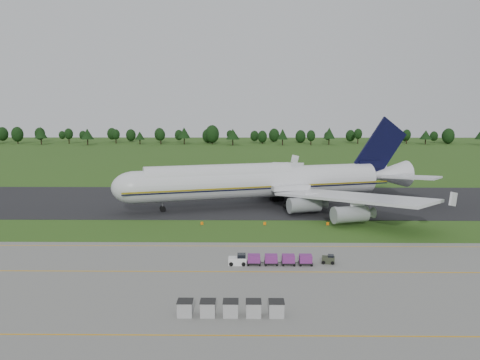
{
  "coord_description": "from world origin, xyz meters",
  "views": [
    {
      "loc": [
        -0.67,
        -82.17,
        21.4
      ],
      "look_at": [
        -1.6,
        2.0,
        8.95
      ],
      "focal_mm": 35.0,
      "sensor_mm": 36.0,
      "label": 1
    }
  ],
  "objects_px": {
    "utility_cart": "(328,260)",
    "edge_markers": "(265,224)",
    "aircraft": "(265,181)",
    "baggage_train": "(269,259)",
    "uld_row": "(231,308)"
  },
  "relations": [
    {
      "from": "utility_cart",
      "to": "edge_markers",
      "type": "distance_m",
      "value": 23.94
    },
    {
      "from": "aircraft",
      "to": "edge_markers",
      "type": "height_order",
      "value": "aircraft"
    },
    {
      "from": "baggage_train",
      "to": "utility_cart",
      "type": "height_order",
      "value": "baggage_train"
    },
    {
      "from": "aircraft",
      "to": "uld_row",
      "type": "relative_size",
      "value": 6.34
    },
    {
      "from": "utility_cart",
      "to": "baggage_train",
      "type": "bearing_deg",
      "value": -175.1
    },
    {
      "from": "uld_row",
      "to": "baggage_train",
      "type": "bearing_deg",
      "value": 73.53
    },
    {
      "from": "baggage_train",
      "to": "uld_row",
      "type": "height_order",
      "value": "uld_row"
    },
    {
      "from": "uld_row",
      "to": "aircraft",
      "type": "bearing_deg",
      "value": 83.99
    },
    {
      "from": "uld_row",
      "to": "utility_cart",
      "type": "bearing_deg",
      "value": 52.41
    },
    {
      "from": "baggage_train",
      "to": "uld_row",
      "type": "bearing_deg",
      "value": -106.47
    },
    {
      "from": "aircraft",
      "to": "baggage_train",
      "type": "relative_size",
      "value": 6.07
    },
    {
      "from": "utility_cart",
      "to": "uld_row",
      "type": "relative_size",
      "value": 0.17
    },
    {
      "from": "baggage_train",
      "to": "edge_markers",
      "type": "distance_m",
      "value": 23.27
    },
    {
      "from": "baggage_train",
      "to": "utility_cart",
      "type": "xyz_separation_m",
      "value": [
        8.38,
        0.72,
        -0.28
      ]
    },
    {
      "from": "aircraft",
      "to": "uld_row",
      "type": "height_order",
      "value": "aircraft"
    }
  ]
}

